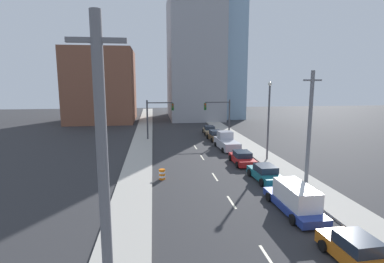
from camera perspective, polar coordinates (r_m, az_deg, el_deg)
sidewalk_left at (r=51.96m, az=-9.20°, el=-0.32°), size 2.99×94.79×0.15m
sidewalk_right at (r=53.51m, az=6.64°, el=0.02°), size 2.99×94.79×0.15m
lane_stripe_at_9m at (r=16.75m, az=14.32°, el=-22.32°), size 0.16×2.40×0.01m
lane_stripe_at_17m at (r=22.81m, az=7.53°, el=-13.19°), size 0.16×2.40×0.01m
lane_stripe_at_23m at (r=28.28m, az=4.39°, el=-8.61°), size 0.16×2.40×0.01m
lane_stripe_at_30m at (r=35.26m, az=1.94°, el=-4.94°), size 0.16×2.40×0.01m
lane_stripe_at_35m at (r=40.61m, az=0.67°, el=-3.02°), size 0.16×2.40×0.01m
building_brick_left at (r=70.49m, az=-16.75°, el=8.32°), size 14.00×16.00×15.79m
building_office_center at (r=74.48m, az=0.31°, el=13.79°), size 12.00×20.00×28.89m
building_glass_right at (r=79.90m, az=3.75°, el=17.76°), size 13.00×20.00×40.78m
traffic_signal_left at (r=45.74m, az=-7.05°, el=3.28°), size 4.15×0.35×6.05m
traffic_signal_right at (r=46.95m, az=5.75°, el=3.46°), size 4.15×0.35×6.05m
utility_pole_left_near at (r=9.26m, az=-16.35°, el=-11.78°), size 1.60×0.32×10.63m
utility_pole_right_mid at (r=27.30m, az=21.48°, el=0.81°), size 1.60×0.32×9.69m
traffic_barrel at (r=27.51m, az=-5.73°, el=-8.12°), size 0.56×0.56×0.95m
street_lamp at (r=34.05m, az=14.39°, el=2.91°), size 0.44×0.44×8.78m
sedan_orange at (r=17.41m, az=28.90°, el=-19.47°), size 2.15×4.36×1.46m
box_truck_blue at (r=21.84m, az=19.01°, el=-12.06°), size 2.30×6.05×1.96m
sedan_teal at (r=27.82m, az=13.79°, el=-7.77°), size 2.26×4.70×1.40m
sedan_red at (r=32.83m, az=9.55°, el=-5.02°), size 2.15×4.52×1.37m
pickup_truck_silver at (r=39.84m, az=6.58°, el=-2.03°), size 2.55×5.97×2.21m
sedan_brown at (r=45.42m, az=4.46°, el=-0.83°), size 2.17×4.61×1.53m
sedan_tan at (r=50.71m, az=3.34°, el=0.21°), size 2.18×4.61×1.42m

